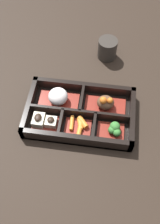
# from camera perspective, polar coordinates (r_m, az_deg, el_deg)

# --- Properties ---
(ground_plane) EXTENTS (3.00, 3.00, 0.00)m
(ground_plane) POSITION_cam_1_polar(r_m,az_deg,el_deg) (0.81, 0.00, -0.93)
(ground_plane) COLOR black
(bento_base) EXTENTS (0.32, 0.20, 0.01)m
(bento_base) POSITION_cam_1_polar(r_m,az_deg,el_deg) (0.80, 0.00, -0.75)
(bento_base) COLOR black
(bento_base) RESTS_ON ground_plane
(bento_rim) EXTENTS (0.32, 0.20, 0.05)m
(bento_rim) POSITION_cam_1_polar(r_m,az_deg,el_deg) (0.78, -0.03, -0.22)
(bento_rim) COLOR black
(bento_rim) RESTS_ON ground_plane
(bowl_rice) EXTENTS (0.13, 0.07, 0.05)m
(bowl_rice) POSITION_cam_1_polar(r_m,az_deg,el_deg) (0.81, -4.78, 3.19)
(bowl_rice) COLOR maroon
(bowl_rice) RESTS_ON bento_base
(bowl_stew) EXTENTS (0.13, 0.07, 0.06)m
(bowl_stew) POSITION_cam_1_polar(r_m,az_deg,el_deg) (0.80, 5.54, 1.86)
(bowl_stew) COLOR maroon
(bowl_stew) RESTS_ON bento_base
(bowl_tofu) EXTENTS (0.08, 0.06, 0.04)m
(bowl_tofu) POSITION_cam_1_polar(r_m,az_deg,el_deg) (0.78, -7.89, -2.00)
(bowl_tofu) COLOR maroon
(bowl_tofu) RESTS_ON bento_base
(bowl_carrots) EXTENTS (0.08, 0.06, 0.02)m
(bowl_carrots) POSITION_cam_1_polar(r_m,az_deg,el_deg) (0.77, -0.33, -2.96)
(bowl_carrots) COLOR maroon
(bowl_carrots) RESTS_ON bento_base
(bowl_greens) EXTENTS (0.08, 0.06, 0.04)m
(bowl_greens) POSITION_cam_1_polar(r_m,az_deg,el_deg) (0.76, 7.30, -3.80)
(bowl_greens) COLOR maroon
(bowl_greens) RESTS_ON bento_base
(tea_cup) EXTENTS (0.07, 0.07, 0.07)m
(tea_cup) POSITION_cam_1_polar(r_m,az_deg,el_deg) (0.94, 5.98, 13.61)
(tea_cup) COLOR #2D2823
(tea_cup) RESTS_ON ground_plane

